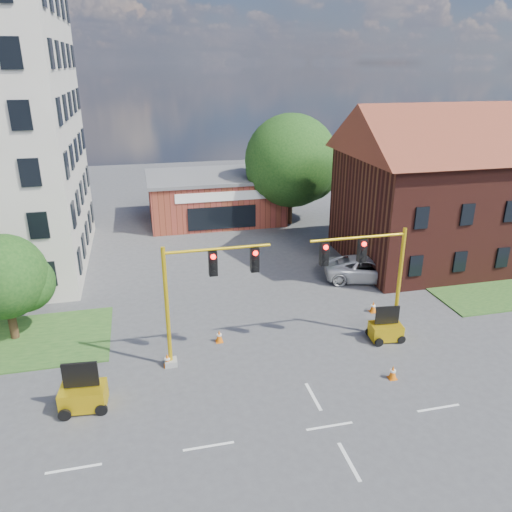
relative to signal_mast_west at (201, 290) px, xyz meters
name	(u,v)px	position (x,y,z in m)	size (l,w,h in m)	color
ground	(330,426)	(4.36, -6.00, -3.92)	(120.00, 120.00, 0.00)	#434345
lane_markings	(360,482)	(4.36, -9.00, -3.91)	(60.00, 36.00, 0.01)	white
brick_shop	(215,197)	(4.36, 23.99, -1.76)	(12.40, 8.40, 4.30)	brown
townhouse_row	(485,179)	(22.36, 10.00, 2.01)	(21.00, 11.00, 11.50)	#461B15
tree_large	(295,163)	(11.28, 21.08, 1.65)	(8.66, 8.25, 9.94)	#392615
tree_nw_front	(9,278)	(-9.42, 4.58, -0.43)	(4.65, 4.43, 5.87)	#392615
signal_mast_west	(201,290)	(0.00, 0.00, 0.00)	(5.30, 0.60, 6.20)	gray
signal_mast_east	(371,273)	(8.71, 0.00, 0.00)	(5.30, 0.60, 6.20)	gray
trailer_west	(83,395)	(-5.51, -2.44, -3.25)	(1.99, 1.42, 2.15)	gold
trailer_east	(386,330)	(9.78, -0.18, -3.33)	(1.76, 1.27, 1.88)	gold
cone_a	(167,360)	(-1.81, -0.06, -3.58)	(0.40, 0.40, 0.70)	orange
cone_b	(219,336)	(1.04, 1.62, -3.58)	(0.40, 0.40, 0.70)	orange
cone_c	(393,372)	(8.44, -3.56, -3.58)	(0.40, 0.40, 0.70)	orange
cone_d	(373,307)	(10.54, 2.89, -3.58)	(0.40, 0.40, 0.70)	orange
pickup_white	(368,269)	(12.28, 7.40, -3.10)	(2.71, 5.88, 1.63)	silver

